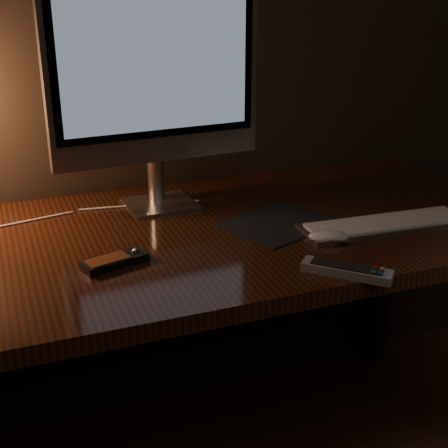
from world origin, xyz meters
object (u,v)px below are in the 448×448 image
object	(u,v)px
keyboard	(386,224)
media_remote	(115,261)
desk	(203,265)
monitor	(155,77)
mouse	(328,238)
tv_remote	(347,270)

from	to	relation	value
keyboard	media_remote	xyz separation A→B (m)	(-0.66, 0.03, 0.00)
desk	media_remote	bearing A→B (deg)	-144.69
desk	media_remote	world-z (taller)	media_remote
monitor	media_remote	xyz separation A→B (m)	(-0.19, -0.32, -0.33)
monitor	mouse	distance (m)	0.58
desk	mouse	xyz separation A→B (m)	(0.22, -0.24, 0.14)
keyboard	desk	bearing A→B (deg)	154.99
monitor	keyboard	size ratio (longest dim) A/B	1.34
desk	media_remote	size ratio (longest dim) A/B	10.62
desk	tv_remote	xyz separation A→B (m)	(0.17, -0.41, 0.14)
tv_remote	desk	bearing A→B (deg)	157.74
monitor	tv_remote	world-z (taller)	monitor
desk	media_remote	xyz separation A→B (m)	(-0.26, -0.19, 0.14)
mouse	desk	bearing A→B (deg)	154.92
monitor	media_remote	bearing A→B (deg)	-124.62
keyboard	mouse	distance (m)	0.18
monitor	keyboard	world-z (taller)	monitor
keyboard	tv_remote	xyz separation A→B (m)	(-0.23, -0.19, 0.00)
desk	monitor	world-z (taller)	monitor
mouse	keyboard	bearing A→B (deg)	30.46
tv_remote	keyboard	bearing A→B (deg)	84.93
mouse	media_remote	world-z (taller)	media_remote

